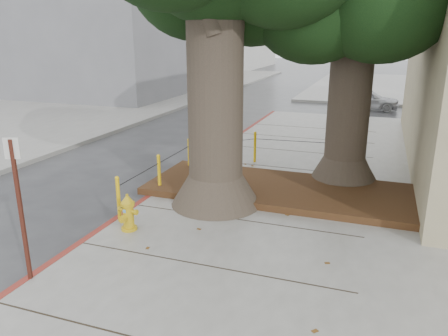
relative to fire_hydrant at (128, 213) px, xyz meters
The scene contains 12 objects.
ground 1.72m from the fire_hydrant, 29.05° to the right, with size 140.00×140.00×0.00m, color #28282B.
sidewalk_far 30.14m from the fire_hydrant, 75.73° to the left, with size 16.00×20.00×0.15m, color slate.
sidewalk_opposite 15.59m from the fire_hydrant, 143.78° to the left, with size 14.00×60.00×0.15m, color slate.
curb_red 1.85m from the fire_hydrant, 108.47° to the left, with size 0.14×26.00×0.16m, color maroon.
planter_bed 3.89m from the fire_hydrant, 53.11° to the left, with size 6.40×2.60×0.16m, color black.
building_far_grey 25.77m from the fire_hydrant, 122.62° to the left, with size 12.00×16.00×12.00m, color slate.
building_far_white 47.38m from the fire_hydrant, 109.40° to the left, with size 12.00×18.00×15.00m, color silver.
bollard_ring 3.63m from the fire_hydrant, 81.06° to the left, with size 3.79×5.39×0.95m.
fire_hydrant is the anchor object (origin of this frame).
signpost 2.36m from the fire_hydrant, 103.89° to the right, with size 0.22×0.10×2.29m.
car_silver 18.09m from the fire_hydrant, 78.05° to the left, with size 1.35×3.37×1.15m, color #ACACB1.
car_dark 20.06m from the fire_hydrant, 120.52° to the left, with size 1.58×3.88×1.13m, color black.
Camera 1 is at (3.02, -6.04, 3.86)m, focal length 35.00 mm.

